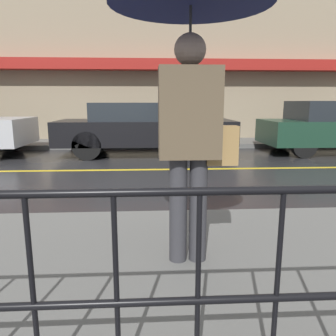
# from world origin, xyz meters

# --- Properties ---
(ground_plane) EXTENTS (80.00, 80.00, 0.00)m
(ground_plane) POSITION_xyz_m (0.00, 0.00, 0.00)
(ground_plane) COLOR #262628
(sidewalk_near) EXTENTS (28.00, 2.66, 0.13)m
(sidewalk_near) POSITION_xyz_m (0.00, -4.36, 0.07)
(sidewalk_near) COLOR #60605E
(sidewalk_near) RESTS_ON ground_plane
(sidewalk_far) EXTENTS (28.00, 1.78, 0.13)m
(sidewalk_far) POSITION_xyz_m (0.00, 3.93, 0.07)
(sidewalk_far) COLOR #60605E
(sidewalk_far) RESTS_ON ground_plane
(lane_marking) EXTENTS (25.20, 0.12, 0.01)m
(lane_marking) POSITION_xyz_m (0.00, 0.00, 0.00)
(lane_marking) COLOR gold
(lane_marking) RESTS_ON ground_plane
(building_storefront) EXTENTS (28.00, 0.85, 5.91)m
(building_storefront) POSITION_xyz_m (0.00, 4.94, 2.93)
(building_storefront) COLOR gray
(building_storefront) RESTS_ON ground_plane
(pedestrian) EXTENTS (1.17, 1.17, 2.19)m
(pedestrian) POSITION_xyz_m (0.98, -4.26, 1.91)
(pedestrian) COLOR #333338
(pedestrian) RESTS_ON sidewalk_near
(car_black) EXTENTS (4.61, 1.72, 1.38)m
(car_black) POSITION_xyz_m (0.54, 2.01, 0.72)
(car_black) COLOR black
(car_black) RESTS_ON ground_plane
(car_dark_green) EXTENTS (3.91, 1.73, 1.42)m
(car_dark_green) POSITION_xyz_m (5.75, 2.01, 0.72)
(car_dark_green) COLOR #193828
(car_dark_green) RESTS_ON ground_plane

